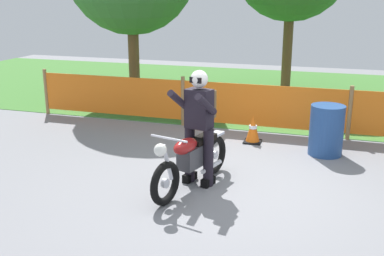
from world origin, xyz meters
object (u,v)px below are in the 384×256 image
(motorcycle_lead, at_px, (192,159))
(spare_drum, at_px, (326,130))
(rider_lead, at_px, (199,121))
(traffic_cone, at_px, (253,129))

(motorcycle_lead, distance_m, spare_drum, 2.75)
(motorcycle_lead, bearing_deg, rider_lead, -179.49)
(motorcycle_lead, relative_size, rider_lead, 1.12)
(motorcycle_lead, relative_size, traffic_cone, 3.57)
(motorcycle_lead, xyz_separation_m, spare_drum, (1.79, 2.08, -0.00))
(traffic_cone, relative_size, spare_drum, 0.60)
(spare_drum, bearing_deg, motorcycle_lead, -130.68)
(motorcycle_lead, height_order, traffic_cone, motorcycle_lead)
(motorcycle_lead, distance_m, rider_lead, 0.55)
(motorcycle_lead, distance_m, traffic_cone, 2.42)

